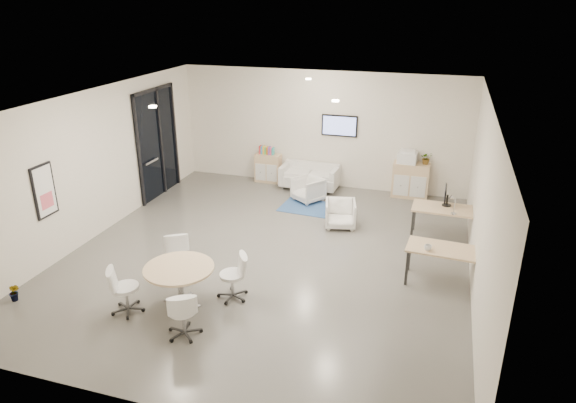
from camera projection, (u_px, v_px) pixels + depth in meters
The scene contains 21 objects.
room_shell at pixel (268, 182), 10.12m from camera, with size 9.60×10.60×4.80m.
glass_door at pixel (157, 140), 13.46m from camera, with size 0.09×1.90×2.85m.
artwork at pixel (44, 191), 9.81m from camera, with size 0.05×0.54×1.04m.
wall_tv at pixel (339, 126), 13.88m from camera, with size 0.98×0.06×0.58m.
ceiling_spots at pixel (271, 94), 10.32m from camera, with size 3.14×4.14×0.03m.
sideboard_left at pixel (268, 168), 14.77m from camera, with size 0.73×0.38×0.82m.
sideboard_right at pixel (410, 180), 13.62m from camera, with size 0.94×0.45×0.94m.
books at pixel (267, 150), 14.59m from camera, with size 0.43×0.14×0.22m.
printer at pixel (408, 157), 13.42m from camera, with size 0.52×0.44×0.34m.
loveseat at pixel (310, 177), 14.29m from camera, with size 1.60×0.85×0.59m.
blue_rug at pixel (312, 208), 13.05m from camera, with size 1.57×1.05×0.01m, color #2B4885.
armchair_left at pixel (308, 188), 13.39m from camera, with size 0.68×0.64×0.70m, color silver.
armchair_right at pixel (340, 213), 11.87m from camera, with size 0.68×0.64×0.70m, color silver.
desk_rear at pixel (446, 211), 11.13m from camera, with size 1.45×0.75×0.75m.
desk_front at pixel (444, 252), 9.44m from camera, with size 1.40×0.77×0.71m.
monitor at pixel (446, 195), 11.16m from camera, with size 0.20×0.50×0.44m.
round_table at pixel (179, 272), 8.74m from camera, with size 1.20×1.20×0.73m.
meeting_chairs at pixel (180, 284), 8.83m from camera, with size 2.34×2.34×0.82m.
plant_cabinet at pixel (426, 159), 13.32m from camera, with size 0.30×0.33×0.26m, color #3F7F3F.
plant_floor at pixel (15, 297), 9.05m from camera, with size 0.19×0.34×0.15m, color #3F7F3F.
cup at pixel (428, 247), 9.32m from camera, with size 0.13×0.11×0.13m, color white.
Camera 1 is at (3.20, -8.99, 5.01)m, focal length 32.00 mm.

